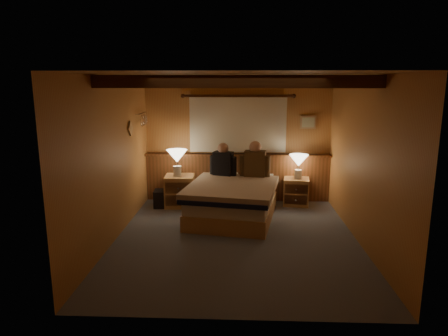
# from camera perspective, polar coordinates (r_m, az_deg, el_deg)

# --- Properties ---
(floor) EXTENTS (4.20, 4.20, 0.00)m
(floor) POSITION_cam_1_polar(r_m,az_deg,el_deg) (6.09, 1.73, -10.04)
(floor) COLOR #565C67
(floor) RESTS_ON ground
(ceiling) EXTENTS (4.20, 4.20, 0.00)m
(ceiling) POSITION_cam_1_polar(r_m,az_deg,el_deg) (5.64, 1.88, 13.15)
(ceiling) COLOR #B57F43
(ceiling) RESTS_ON wall_back
(wall_back) EXTENTS (3.60, 0.00, 3.60)m
(wall_back) POSITION_cam_1_polar(r_m,az_deg,el_deg) (7.82, 1.97, 4.04)
(wall_back) COLOR #B38240
(wall_back) RESTS_ON floor
(wall_left) EXTENTS (0.00, 4.20, 4.20)m
(wall_left) POSITION_cam_1_polar(r_m,az_deg,el_deg) (6.04, -15.54, 1.20)
(wall_left) COLOR #B38240
(wall_left) RESTS_ON floor
(wall_right) EXTENTS (0.00, 4.20, 4.20)m
(wall_right) POSITION_cam_1_polar(r_m,az_deg,el_deg) (6.01, 19.24, 0.90)
(wall_right) COLOR #B38240
(wall_right) RESTS_ON floor
(wall_front) EXTENTS (3.60, 0.00, 3.60)m
(wall_front) POSITION_cam_1_polar(r_m,az_deg,el_deg) (3.71, 1.44, -5.10)
(wall_front) COLOR #B38240
(wall_front) RESTS_ON floor
(wainscot) EXTENTS (3.60, 0.23, 0.94)m
(wainscot) POSITION_cam_1_polar(r_m,az_deg,el_deg) (7.89, 1.93, -1.17)
(wainscot) COLOR brown
(wainscot) RESTS_ON wall_back
(curtain_window) EXTENTS (2.18, 0.09, 1.11)m
(curtain_window) POSITION_cam_1_polar(r_m,az_deg,el_deg) (7.71, 1.98, 6.33)
(curtain_window) COLOR #4A2B12
(curtain_window) RESTS_ON wall_back
(ceiling_beams) EXTENTS (3.60, 1.65, 0.16)m
(ceiling_beams) POSITION_cam_1_polar(r_m,az_deg,el_deg) (5.79, 1.89, 12.23)
(ceiling_beams) COLOR #4A2B12
(ceiling_beams) RESTS_ON ceiling
(coat_rail) EXTENTS (0.05, 0.55, 0.24)m
(coat_rail) POSITION_cam_1_polar(r_m,az_deg,el_deg) (7.46, -11.46, 7.03)
(coat_rail) COLOR silver
(coat_rail) RESTS_ON wall_left
(framed_print) EXTENTS (0.30, 0.04, 0.25)m
(framed_print) POSITION_cam_1_polar(r_m,az_deg,el_deg) (7.86, 11.94, 6.40)
(framed_print) COLOR tan
(framed_print) RESTS_ON wall_back
(bed) EXTENTS (1.69, 2.03, 0.62)m
(bed) POSITION_cam_1_polar(r_m,az_deg,el_deg) (6.87, 1.28, -4.59)
(bed) COLOR tan
(bed) RESTS_ON floor
(nightstand_left) EXTENTS (0.56, 0.51, 0.59)m
(nightstand_left) POSITION_cam_1_polar(r_m,az_deg,el_deg) (7.58, -6.33, -3.27)
(nightstand_left) COLOR tan
(nightstand_left) RESTS_ON floor
(nightstand_right) EXTENTS (0.52, 0.48, 0.51)m
(nightstand_right) POSITION_cam_1_polar(r_m,az_deg,el_deg) (7.76, 10.26, -3.33)
(nightstand_right) COLOR tan
(nightstand_right) RESTS_ON floor
(lamp_left) EXTENTS (0.38, 0.38, 0.50)m
(lamp_left) POSITION_cam_1_polar(r_m,az_deg,el_deg) (7.41, -6.73, 1.48)
(lamp_left) COLOR silver
(lamp_left) RESTS_ON nightstand_left
(lamp_right) EXTENTS (0.35, 0.35, 0.46)m
(lamp_right) POSITION_cam_1_polar(r_m,az_deg,el_deg) (7.61, 10.62, 0.86)
(lamp_right) COLOR silver
(lamp_right) RESTS_ON nightstand_right
(person_left) EXTENTS (0.50, 0.30, 0.62)m
(person_left) POSITION_cam_1_polar(r_m,az_deg,el_deg) (7.35, -0.14, 0.89)
(person_left) COLOR black
(person_left) RESTS_ON bed
(person_right) EXTENTS (0.55, 0.27, 0.67)m
(person_right) POSITION_cam_1_polar(r_m,az_deg,el_deg) (7.27, 4.45, 0.89)
(person_right) COLOR #4A351D
(person_right) RESTS_ON bed
(duffel_bag) EXTENTS (0.55, 0.35, 0.38)m
(duffel_bag) POSITION_cam_1_polar(r_m,az_deg,el_deg) (7.61, -7.92, -4.27)
(duffel_bag) COLOR black
(duffel_bag) RESTS_ON floor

